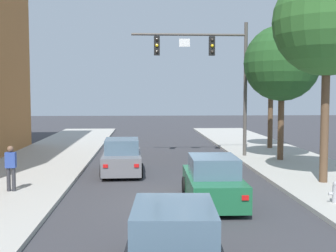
{
  "coord_description": "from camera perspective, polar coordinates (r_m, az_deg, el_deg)",
  "views": [
    {
      "loc": [
        -1.18,
        -14.43,
        3.62
      ],
      "look_at": [
        0.1,
        7.87,
        2.0
      ],
      "focal_mm": 46.39,
      "sensor_mm": 36.0,
      "label": 1
    }
  ],
  "objects": [
    {
      "name": "traffic_signal_mast",
      "position": [
        24.67,
        5.99,
        8.12
      ],
      "size": [
        6.51,
        0.38,
        7.5
      ],
      "color": "#514C47",
      "rests_on": "sidewalk_right"
    },
    {
      "name": "street_tree_second",
      "position": [
        23.84,
        14.75,
        7.96
      ],
      "size": [
        4.01,
        4.01,
        7.13
      ],
      "color": "brown",
      "rests_on": "sidewalk_right"
    },
    {
      "name": "fire_hydrant",
      "position": [
        15.05,
        21.22,
        -8.08
      ],
      "size": [
        0.48,
        0.24,
        0.72
      ],
      "color": "#B2B2B7",
      "rests_on": "sidewalk_right"
    },
    {
      "name": "street_tree_third",
      "position": [
        28.97,
        13.39,
        6.76
      ],
      "size": [
        3.08,
        3.08,
        6.43
      ],
      "color": "brown",
      "rests_on": "sidewalk_right"
    },
    {
      "name": "ground_plane",
      "position": [
        14.92,
        1.36,
        -9.9
      ],
      "size": [
        120.0,
        120.0,
        0.0
      ],
      "primitive_type": "plane",
      "color": "#38383D"
    },
    {
      "name": "car_following_green",
      "position": [
        14.61,
        5.9,
        -7.32
      ],
      "size": [
        1.89,
        4.27,
        1.6
      ],
      "color": "#1E663D",
      "rests_on": "ground"
    },
    {
      "name": "car_lead_grey",
      "position": [
        20.13,
        -6.07,
        -4.15
      ],
      "size": [
        1.93,
        4.28,
        1.6
      ],
      "color": "slate",
      "rests_on": "ground"
    },
    {
      "name": "street_tree_nearest",
      "position": [
        18.35,
        20.2,
        12.68
      ],
      "size": [
        4.21,
        4.21,
        8.41
      ],
      "color": "brown",
      "rests_on": "sidewalk_right"
    },
    {
      "name": "pedestrian_sidewalk_left_walker",
      "position": [
        16.61,
        -19.95,
        -4.96
      ],
      "size": [
        0.36,
        0.22,
        1.64
      ],
      "color": "#333338",
      "rests_on": "sidewalk_left"
    },
    {
      "name": "car_third_black",
      "position": [
        8.43,
        0.74,
        -15.96
      ],
      "size": [
        2.02,
        4.33,
        1.6
      ],
      "color": "black",
      "rests_on": "ground"
    }
  ]
}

